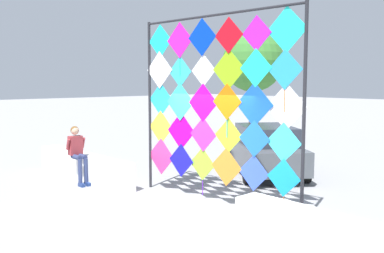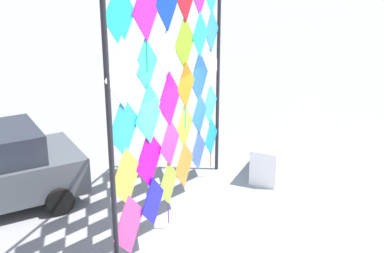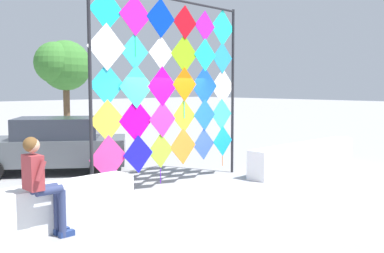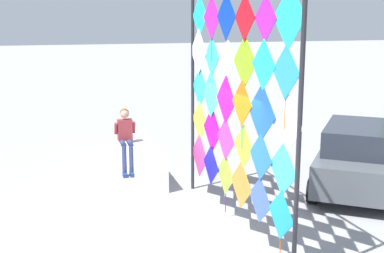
{
  "view_description": "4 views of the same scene",
  "coord_description": "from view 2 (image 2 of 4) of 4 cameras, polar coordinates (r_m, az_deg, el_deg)",
  "views": [
    {
      "loc": [
        7.02,
        -6.3,
        2.81
      ],
      "look_at": [
        -0.23,
        0.33,
        1.78
      ],
      "focal_mm": 40.75,
      "sensor_mm": 36.0,
      "label": 1
    },
    {
      "loc": [
        -7.24,
        -2.86,
        4.7
      ],
      "look_at": [
        0.52,
        0.58,
        1.62
      ],
      "focal_mm": 49.13,
      "sensor_mm": 36.0,
      "label": 2
    },
    {
      "loc": [
        -6.61,
        -7.0,
        2.32
      ],
      "look_at": [
        0.14,
        0.05,
        1.43
      ],
      "focal_mm": 41.81,
      "sensor_mm": 36.0,
      "label": 3
    },
    {
      "loc": [
        8.8,
        -2.47,
        3.84
      ],
      "look_at": [
        -0.29,
        0.03,
        1.83
      ],
      "focal_mm": 49.41,
      "sensor_mm": 36.0,
      "label": 4
    }
  ],
  "objects": [
    {
      "name": "ground",
      "position": [
        9.09,
        2.04,
        -11.2
      ],
      "size": [
        120.0,
        120.0,
        0.0
      ],
      "primitive_type": "plane",
      "color": "gray"
    },
    {
      "name": "plaza_ledge_right",
      "position": [
        12.43,
        10.57,
        -0.82
      ],
      "size": [
        4.42,
        0.54,
        0.74
      ],
      "primitive_type": "cube",
      "color": "white",
      "rests_on": "ground"
    },
    {
      "name": "kite_display_rack",
      "position": [
        8.47,
        -1.73,
        4.38
      ],
      "size": [
        4.6,
        0.36,
        4.3
      ],
      "color": "#232328",
      "rests_on": "ground"
    }
  ]
}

